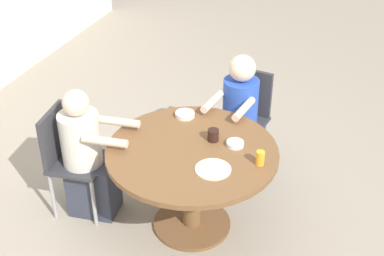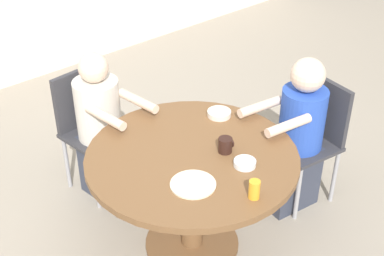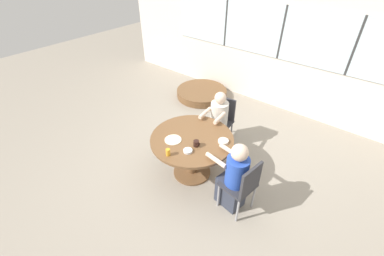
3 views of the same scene
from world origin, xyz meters
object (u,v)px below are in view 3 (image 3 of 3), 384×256
Objects in this scene: person_woman_green_shirt at (218,124)px; juice_glass at (168,152)px; chair_for_man_blue_shirt at (244,184)px; bowl_white_shallow at (188,151)px; person_man_blue_shirt at (234,179)px; bowl_cereal at (223,141)px; folded_table_stack at (202,93)px; coffee_mug at (196,144)px; chair_for_woman_green_shirt at (222,117)px.

person_woman_green_shirt is 10.43× the size of juice_glass.
chair_for_man_blue_shirt reaches higher than bowl_white_shallow.
person_man_blue_shirt reaches higher than bowl_cereal.
juice_glass is at bearing 122.82° from person_man_blue_shirt.
person_woman_green_shirt is 7.07× the size of bowl_cereal.
chair_for_man_blue_shirt is 0.74× the size of folded_table_stack.
person_woman_green_shirt is 1.00m from coffee_mug.
bowl_white_shallow is at bearing 107.34° from chair_for_man_blue_shirt.
bowl_white_shallow is (0.16, 0.22, -0.04)m from juice_glass.
coffee_mug is at bearing 84.75° from bowl_white_shallow.
bowl_cereal reaches higher than bowl_white_shallow.
person_man_blue_shirt is 0.92× the size of folded_table_stack.
folded_table_stack is (-1.58, 2.23, -0.67)m from coffee_mug.
juice_glass reaches higher than bowl_cereal.
person_man_blue_shirt is (0.92, -1.11, -0.03)m from chair_for_woman_green_shirt.
person_man_blue_shirt is at bearing -1.53° from coffee_mug.
person_man_blue_shirt is 0.95m from juice_glass.
person_woman_green_shirt is 1.35m from juice_glass.
coffee_mug is 0.17m from bowl_white_shallow.
chair_for_man_blue_shirt is 0.80× the size of person_man_blue_shirt.
chair_for_woman_green_shirt is 1.44m from person_man_blue_shirt.
folded_table_stack is at bearing -50.47° from person_woman_green_shirt.
bowl_white_shallow is (0.24, -1.09, 0.25)m from person_woman_green_shirt.
person_woman_green_shirt is 1.91m from folded_table_stack.
coffee_mug is at bearing 99.18° from person_woman_green_shirt.
person_man_blue_shirt reaches higher than juice_glass.
chair_for_man_blue_shirt is at bearing -32.01° from bowl_cereal.
chair_for_woman_green_shirt and chair_for_man_blue_shirt have the same top height.
folded_table_stack is (-1.83, 1.92, -0.64)m from bowl_cereal.
chair_for_man_blue_shirt reaches higher than folded_table_stack.
person_man_blue_shirt reaches higher than bowl_white_shallow.
juice_glass is 0.68× the size of bowl_cereal.
chair_for_woman_green_shirt reaches higher than coffee_mug.
chair_for_man_blue_shirt is at bearing -90.00° from person_man_blue_shirt.
person_woman_green_shirt is at bearing 52.35° from person_man_blue_shirt.
person_woman_green_shirt reaches higher than chair_for_man_blue_shirt.
juice_glass is at bearing 87.13° from person_woman_green_shirt.
person_woman_green_shirt reaches higher than bowl_cereal.
person_man_blue_shirt is (0.90, -0.94, 0.02)m from person_woman_green_shirt.
juice_glass is (0.07, -1.32, 0.28)m from person_woman_green_shirt.
person_man_blue_shirt reaches higher than folded_table_stack.
juice_glass is at bearing -121.32° from bowl_cereal.
chair_for_woman_green_shirt is 5.76× the size of bowl_cereal.
person_woman_green_shirt is at bearing 105.23° from coffee_mug.
bowl_cereal is (0.26, 0.48, 0.00)m from bowl_white_shallow.
person_man_blue_shirt is at bearing 12.91° from bowl_white_shallow.
chair_for_man_blue_shirt is 0.70m from bowl_cereal.
chair_for_man_blue_shirt reaches higher than bowl_cereal.
juice_glass is (0.09, -1.48, 0.24)m from chair_for_woman_green_shirt.
bowl_cereal reaches higher than folded_table_stack.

